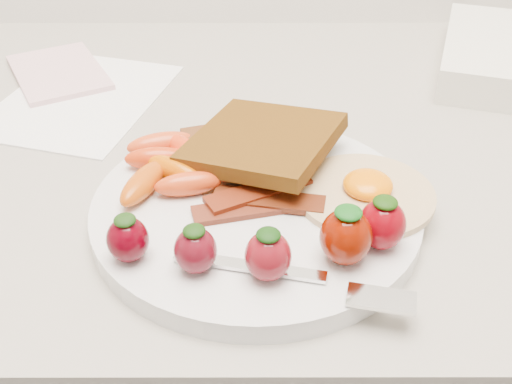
{
  "coord_description": "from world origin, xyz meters",
  "views": [
    {
      "loc": [
        -0.02,
        1.14,
        1.23
      ],
      "look_at": [
        -0.02,
        1.56,
        0.93
      ],
      "focal_mm": 45.0,
      "sensor_mm": 36.0,
      "label": 1
    }
  ],
  "objects": [
    {
      "name": "toast_upper",
      "position": [
        -0.01,
        1.62,
        0.94
      ],
      "size": [
        0.16,
        0.16,
        0.03
      ],
      "primitive_type": "cube",
      "rotation": [
        0.0,
        -0.1,
        -0.45
      ],
      "color": "black",
      "rests_on": "toast_lower"
    },
    {
      "name": "bacon_strips",
      "position": [
        -0.02,
        1.56,
        0.92
      ],
      "size": [
        0.11,
        0.07,
        0.01
      ],
      "color": "#4C160E",
      "rests_on": "plate"
    },
    {
      "name": "strawberries",
      "position": [
        0.0,
        1.49,
        0.94
      ],
      "size": [
        0.22,
        0.07,
        0.05
      ],
      "color": "#48000A",
      "rests_on": "plate"
    },
    {
      "name": "fork",
      "position": [
        0.02,
        1.47,
        0.92
      ],
      "size": [
        0.17,
        0.07,
        0.0
      ],
      "color": "white",
      "rests_on": "plate"
    },
    {
      "name": "paper_sheet",
      "position": [
        -0.21,
        1.77,
        0.9
      ],
      "size": [
        0.21,
        0.25,
        0.0
      ],
      "primitive_type": "cube",
      "rotation": [
        0.0,
        0.0,
        -0.28
      ],
      "color": "white",
      "rests_on": "counter"
    },
    {
      "name": "toast_lower",
      "position": [
        -0.03,
        1.63,
        0.93
      ],
      "size": [
        0.11,
        0.11,
        0.01
      ],
      "primitive_type": "cube",
      "rotation": [
        0.0,
        0.0,
        0.3
      ],
      "color": "#3F1E0F",
      "rests_on": "plate"
    },
    {
      "name": "baby_carrots",
      "position": [
        -0.1,
        1.6,
        0.93
      ],
      "size": [
        0.09,
        0.12,
        0.02
      ],
      "color": "red",
      "rests_on": "plate"
    },
    {
      "name": "plate",
      "position": [
        -0.02,
        1.56,
        0.91
      ],
      "size": [
        0.27,
        0.27,
        0.02
      ],
      "primitive_type": "cylinder",
      "color": "silver",
      "rests_on": "counter"
    },
    {
      "name": "fried_egg",
      "position": [
        0.07,
        1.57,
        0.92
      ],
      "size": [
        0.14,
        0.14,
        0.02
      ],
      "color": "beige",
      "rests_on": "plate"
    },
    {
      "name": "notepad",
      "position": [
        -0.25,
        1.83,
        0.91
      ],
      "size": [
        0.15,
        0.17,
        0.01
      ],
      "primitive_type": "cube",
      "rotation": [
        0.0,
        0.0,
        0.48
      ],
      "color": "beige",
      "rests_on": "paper_sheet"
    }
  ]
}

